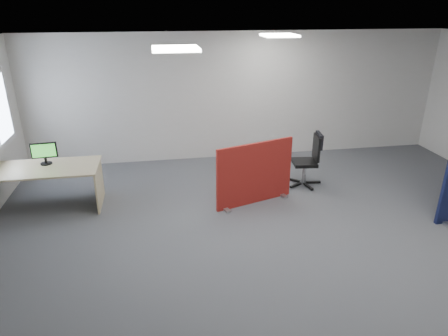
{
  "coord_description": "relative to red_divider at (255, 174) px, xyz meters",
  "views": [
    {
      "loc": [
        -1.79,
        -4.84,
        3.21
      ],
      "look_at": [
        -0.88,
        0.42,
        1.0
      ],
      "focal_mm": 32.0,
      "sensor_mm": 36.0,
      "label": 1
    }
  ],
  "objects": [
    {
      "name": "floor",
      "position": [
        0.22,
        -1.18,
        -0.53
      ],
      "size": [
        9.0,
        9.0,
        0.0
      ],
      "primitive_type": "plane",
      "color": "#505358",
      "rests_on": "ground"
    },
    {
      "name": "ceiling",
      "position": [
        0.22,
        -1.18,
        2.17
      ],
      "size": [
        9.0,
        7.0,
        0.02
      ],
      "primitive_type": "cube",
      "color": "white",
      "rests_on": "wall_back"
    },
    {
      "name": "wall_back",
      "position": [
        0.22,
        2.32,
        0.82
      ],
      "size": [
        9.0,
        0.02,
        2.7
      ],
      "primitive_type": "cube",
      "color": "silver",
      "rests_on": "floor"
    },
    {
      "name": "ceiling_lights",
      "position": [
        0.55,
        -0.52,
        2.14
      ],
      "size": [
        4.1,
        4.1,
        0.04
      ],
      "color": "white",
      "rests_on": "ceiling"
    },
    {
      "name": "red_divider",
      "position": [
        0.0,
        0.0,
        0.0
      ],
      "size": [
        1.4,
        0.49,
        1.09
      ],
      "rotation": [
        0.0,
        0.0,
        0.31
      ],
      "color": "maroon",
      "rests_on": "floor"
    },
    {
      "name": "second_desk",
      "position": [
        -3.46,
        0.45,
        0.03
      ],
      "size": [
        1.75,
        0.88,
        0.73
      ],
      "color": "#CEB984",
      "rests_on": "floor"
    },
    {
      "name": "monitor_second",
      "position": [
        -3.44,
        0.56,
        0.4
      ],
      "size": [
        0.41,
        0.19,
        0.37
      ],
      "rotation": [
        0.0,
        0.0,
        0.09
      ],
      "color": "black",
      "rests_on": "second_desk"
    },
    {
      "name": "office_chair",
      "position": [
        1.2,
        0.56,
        0.04
      ],
      "size": [
        0.65,
        0.66,
        1.0
      ],
      "rotation": [
        0.0,
        0.0,
        -0.12
      ],
      "color": "black",
      "rests_on": "floor"
    }
  ]
}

